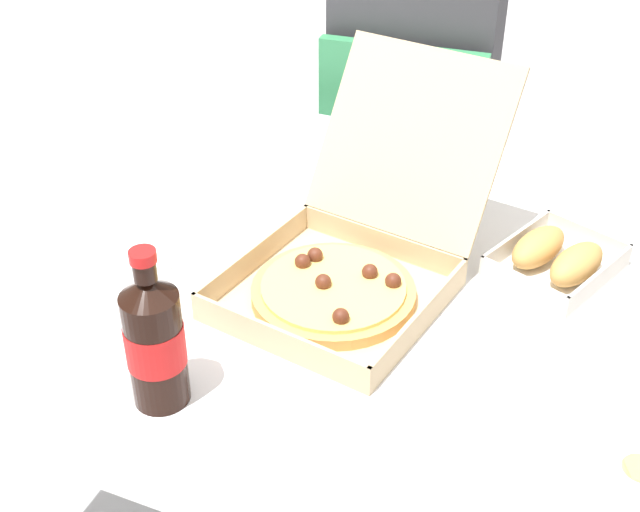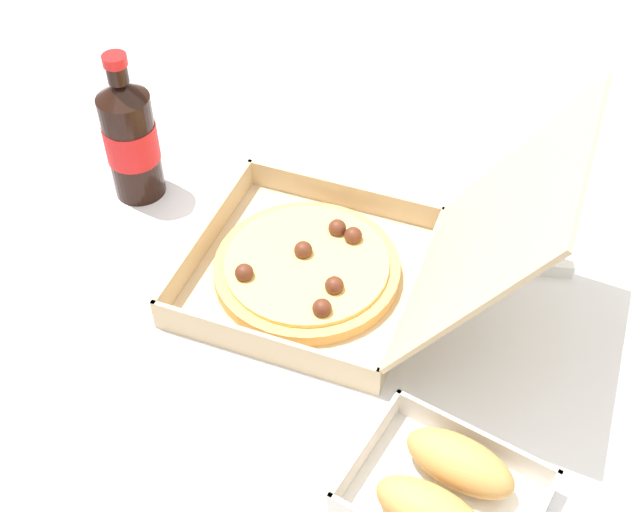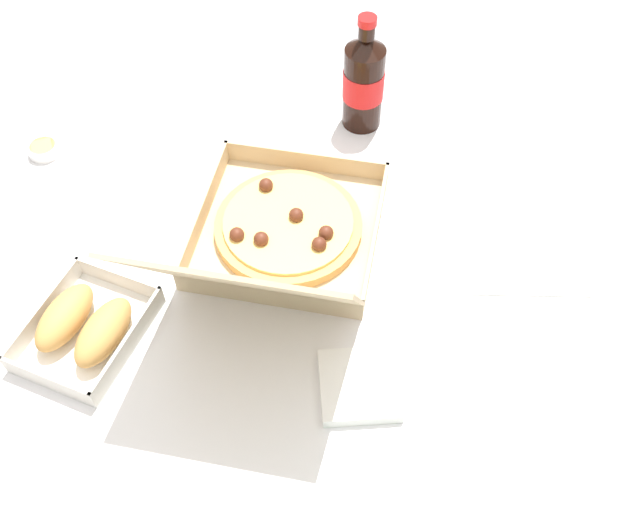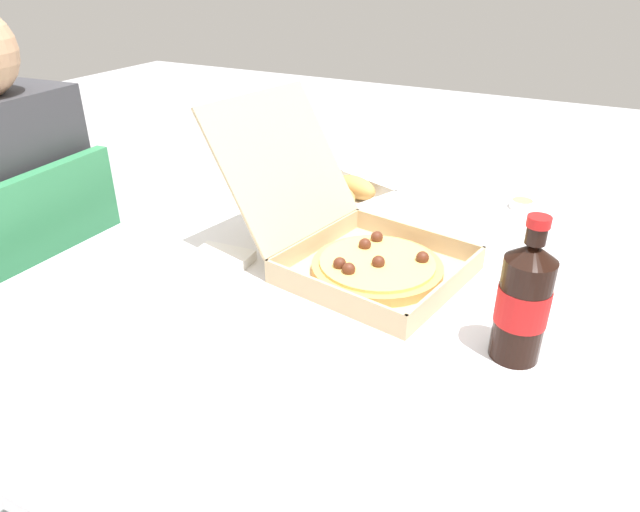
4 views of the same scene
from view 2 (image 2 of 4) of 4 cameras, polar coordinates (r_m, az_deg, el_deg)
The scene contains 7 objects.
ground_plane at distance 1.68m, azimuth 2.96°, elevation -17.11°, with size 10.00×10.00×0.00m, color #B2B2B7.
dining_table at distance 1.16m, azimuth 4.11°, elevation -2.66°, with size 1.18×1.00×0.70m.
pizza_box_open at distance 1.03m, azimuth 1.25°, elevation -0.40°, with size 0.36×0.49×0.29m.
bread_side_box at distance 0.88m, azimuth 8.62°, elevation -15.68°, with size 0.21×0.23×0.06m.
cola_bottle at distance 1.17m, azimuth -12.94°, elevation 7.94°, with size 0.07×0.07×0.22m.
paper_menu at distance 1.34m, azimuth 4.15°, elevation 9.65°, with size 0.21×0.15×0.00m, color white.
napkin_pile at distance 1.14m, azimuth 14.11°, elevation 1.01°, with size 0.11×0.11×0.02m, color white.
Camera 2 is at (0.77, 0.06, 1.49)m, focal length 46.38 mm.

